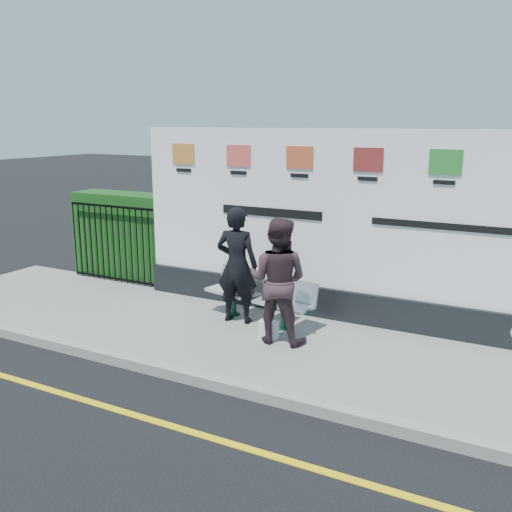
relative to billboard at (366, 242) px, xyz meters
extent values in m
plane|color=black|center=(-0.50, -3.85, -1.42)|extent=(80.00, 80.00, 0.00)
cube|color=gray|center=(-0.50, -1.35, -1.36)|extent=(14.00, 3.00, 0.12)
cube|color=gray|center=(-0.50, -2.85, -1.35)|extent=(14.00, 0.18, 0.14)
cube|color=yellow|center=(-0.50, -3.85, -1.42)|extent=(14.00, 0.10, 0.01)
cube|color=black|center=(0.00, 0.00, -1.05)|extent=(8.00, 0.30, 0.50)
cube|color=white|center=(0.00, 0.00, 0.45)|extent=(8.00, 0.14, 2.50)
cube|color=#184916|center=(-5.08, 0.45, -0.45)|extent=(2.35, 0.70, 1.70)
imported|color=black|center=(-1.78, -0.89, -0.38)|extent=(0.72, 0.53, 1.84)
imported|color=#3B262C|center=(-0.86, -1.34, -0.40)|extent=(0.94, 0.77, 1.81)
cube|color=#321D0D|center=(-1.73, -0.71, -0.78)|extent=(0.27, 0.12, 0.21)
cube|color=silver|center=(-1.00, -1.34, -1.16)|extent=(0.27, 0.16, 0.27)
camera|label=1|loc=(2.50, -8.35, 1.80)|focal=40.00mm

